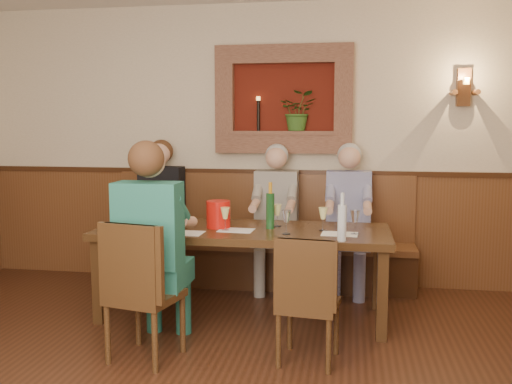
# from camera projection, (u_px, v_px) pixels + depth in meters

# --- Properties ---
(room_shell) EXTENTS (6.04, 6.04, 2.82)m
(room_shell) POSITION_uv_depth(u_px,v_px,m) (172.00, 67.00, 2.77)
(room_shell) COLOR beige
(room_shell) RESTS_ON ground
(wainscoting) EXTENTS (6.02, 6.02, 1.15)m
(wainscoting) POSITION_uv_depth(u_px,v_px,m) (176.00, 325.00, 2.93)
(wainscoting) COLOR brown
(wainscoting) RESTS_ON ground
(wall_niche) EXTENTS (1.36, 0.30, 1.06)m
(wall_niche) POSITION_uv_depth(u_px,v_px,m) (287.00, 104.00, 5.63)
(wall_niche) COLOR #53150B
(wall_niche) RESTS_ON ground
(wall_sconce) EXTENTS (0.25, 0.20, 0.35)m
(wall_sconce) POSITION_uv_depth(u_px,v_px,m) (464.00, 88.00, 5.32)
(wall_sconce) COLOR brown
(wall_sconce) RESTS_ON ground
(dining_table) EXTENTS (2.40, 0.90, 0.75)m
(dining_table) POSITION_uv_depth(u_px,v_px,m) (243.00, 237.00, 4.73)
(dining_table) COLOR black
(dining_table) RESTS_ON ground
(bench) EXTENTS (3.00, 0.45, 1.11)m
(bench) POSITION_uv_depth(u_px,v_px,m) (261.00, 253.00, 5.69)
(bench) COLOR #381E0F
(bench) RESTS_ON ground
(chair_near_left) EXTENTS (0.51, 0.51, 0.97)m
(chair_near_left) POSITION_uv_depth(u_px,v_px,m) (144.00, 319.00, 3.90)
(chair_near_left) COLOR black
(chair_near_left) RESTS_ON ground
(chair_near_right) EXTENTS (0.43, 0.43, 0.88)m
(chair_near_right) POSITION_uv_depth(u_px,v_px,m) (308.00, 326.00, 3.85)
(chair_near_right) COLOR black
(chair_near_right) RESTS_ON ground
(person_bench_left) EXTENTS (0.43, 0.53, 1.45)m
(person_bench_left) POSITION_uv_depth(u_px,v_px,m) (159.00, 225.00, 5.72)
(person_bench_left) COLOR black
(person_bench_left) RESTS_ON ground
(person_bench_mid) EXTENTS (0.42, 0.51, 1.42)m
(person_bench_mid) POSITION_uv_depth(u_px,v_px,m) (275.00, 230.00, 5.53)
(person_bench_mid) COLOR #615D59
(person_bench_mid) RESTS_ON ground
(person_bench_right) EXTENTS (0.42, 0.52, 1.43)m
(person_bench_right) POSITION_uv_depth(u_px,v_px,m) (348.00, 232.00, 5.42)
(person_bench_right) COLOR navy
(person_bench_right) RESTS_ON ground
(person_chair_front) EXTENTS (0.45, 0.56, 1.50)m
(person_chair_front) POSITION_uv_depth(u_px,v_px,m) (154.00, 263.00, 4.06)
(person_chair_front) COLOR #1C5363
(person_chair_front) RESTS_ON ground
(spittoon_bucket) EXTENTS (0.24, 0.24, 0.23)m
(spittoon_bucket) POSITION_uv_depth(u_px,v_px,m) (218.00, 214.00, 4.74)
(spittoon_bucket) COLOR red
(spittoon_bucket) RESTS_ON dining_table
(wine_bottle_green_a) EXTENTS (0.08, 0.08, 0.38)m
(wine_bottle_green_a) POSITION_uv_depth(u_px,v_px,m) (270.00, 210.00, 4.69)
(wine_bottle_green_a) COLOR #19471E
(wine_bottle_green_a) RESTS_ON dining_table
(wine_bottle_green_b) EXTENTS (0.07, 0.07, 0.36)m
(wine_bottle_green_b) POSITION_uv_depth(u_px,v_px,m) (181.00, 207.00, 4.93)
(wine_bottle_green_b) COLOR #19471E
(wine_bottle_green_b) RESTS_ON dining_table
(water_bottle) EXTENTS (0.08, 0.08, 0.36)m
(water_bottle) POSITION_uv_depth(u_px,v_px,m) (342.00, 222.00, 4.20)
(water_bottle) COLOR silver
(water_bottle) RESTS_ON dining_table
(tasting_sheet_a) EXTENTS (0.33, 0.28, 0.00)m
(tasting_sheet_a) POSITION_uv_depth(u_px,v_px,m) (149.00, 227.00, 4.80)
(tasting_sheet_a) COLOR white
(tasting_sheet_a) RESTS_ON dining_table
(tasting_sheet_b) EXTENTS (0.29, 0.21, 0.00)m
(tasting_sheet_b) POSITION_uv_depth(u_px,v_px,m) (236.00, 230.00, 4.63)
(tasting_sheet_b) COLOR white
(tasting_sheet_b) RESTS_ON dining_table
(tasting_sheet_c) EXTENTS (0.29, 0.21, 0.00)m
(tasting_sheet_c) POSITION_uv_depth(u_px,v_px,m) (340.00, 234.00, 4.47)
(tasting_sheet_c) COLOR white
(tasting_sheet_c) RESTS_ON dining_table
(tasting_sheet_d) EXTENTS (0.31, 0.22, 0.00)m
(tasting_sheet_d) POSITION_uv_depth(u_px,v_px,m) (184.00, 233.00, 4.52)
(tasting_sheet_d) COLOR white
(tasting_sheet_d) RESTS_ON dining_table
(wine_glass_0) EXTENTS (0.08, 0.08, 0.19)m
(wine_glass_0) POSITION_uv_depth(u_px,v_px,m) (355.00, 222.00, 4.45)
(wine_glass_0) COLOR white
(wine_glass_0) RESTS_ON dining_table
(wine_glass_1) EXTENTS (0.08, 0.08, 0.19)m
(wine_glass_1) POSITION_uv_depth(u_px,v_px,m) (155.00, 213.00, 4.92)
(wine_glass_1) COLOR white
(wine_glass_1) RESTS_ON dining_table
(wine_glass_2) EXTENTS (0.08, 0.08, 0.19)m
(wine_glass_2) POSITION_uv_depth(u_px,v_px,m) (182.00, 219.00, 4.62)
(wine_glass_2) COLOR #E9E88B
(wine_glass_2) RESTS_ON dining_table
(wine_glass_3) EXTENTS (0.08, 0.08, 0.19)m
(wine_glass_3) POSITION_uv_depth(u_px,v_px,m) (277.00, 215.00, 4.79)
(wine_glass_3) COLOR #E9E88B
(wine_glass_3) RESTS_ON dining_table
(wine_glass_4) EXTENTS (0.08, 0.08, 0.19)m
(wine_glass_4) POSITION_uv_depth(u_px,v_px,m) (286.00, 222.00, 4.46)
(wine_glass_4) COLOR white
(wine_glass_4) RESTS_ON dining_table
(wine_glass_5) EXTENTS (0.08, 0.08, 0.19)m
(wine_glass_5) POSITION_uv_depth(u_px,v_px,m) (126.00, 217.00, 4.71)
(wine_glass_5) COLOR #E9E88B
(wine_glass_5) RESTS_ON dining_table
(wine_glass_6) EXTENTS (0.08, 0.08, 0.19)m
(wine_glass_6) POSITION_uv_depth(u_px,v_px,m) (225.00, 219.00, 4.61)
(wine_glass_6) COLOR #E9E88B
(wine_glass_6) RESTS_ON dining_table
(wine_glass_7) EXTENTS (0.08, 0.08, 0.19)m
(wine_glass_7) POSITION_uv_depth(u_px,v_px,m) (323.00, 219.00, 4.61)
(wine_glass_7) COLOR #E9E88B
(wine_glass_7) RESTS_ON dining_table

